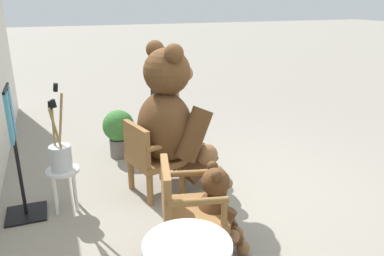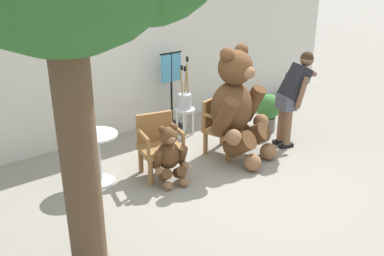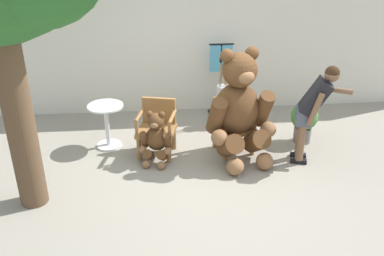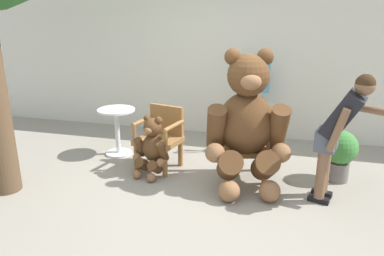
# 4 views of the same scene
# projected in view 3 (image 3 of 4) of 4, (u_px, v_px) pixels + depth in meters

# --- Properties ---
(ground_plane) EXTENTS (60.00, 60.00, 0.00)m
(ground_plane) POSITION_uv_depth(u_px,v_px,m) (200.00, 173.00, 6.23)
(ground_plane) COLOR gray
(back_wall) EXTENTS (10.00, 0.16, 2.80)m
(back_wall) POSITION_uv_depth(u_px,v_px,m) (186.00, 37.00, 7.76)
(back_wall) COLOR silver
(back_wall) RESTS_ON ground
(wooden_chair_left) EXTENTS (0.67, 0.64, 0.86)m
(wooden_chair_left) POSITION_uv_depth(u_px,v_px,m) (157.00, 126.00, 6.58)
(wooden_chair_left) COLOR olive
(wooden_chair_left) RESTS_ON ground
(wooden_chair_right) EXTENTS (0.67, 0.64, 0.86)m
(wooden_chair_right) POSITION_uv_depth(u_px,v_px,m) (232.00, 123.00, 6.68)
(wooden_chair_right) COLOR olive
(wooden_chair_right) RESTS_ON ground
(teddy_bear_large) EXTENTS (1.07, 1.08, 1.72)m
(teddy_bear_large) POSITION_uv_depth(u_px,v_px,m) (239.00, 107.00, 6.27)
(teddy_bear_large) COLOR brown
(teddy_bear_large) RESTS_ON ground
(teddy_bear_small) EXTENTS (0.51, 0.51, 0.82)m
(teddy_bear_small) POSITION_uv_depth(u_px,v_px,m) (156.00, 138.00, 6.35)
(teddy_bear_small) COLOR brown
(teddy_bear_small) RESTS_ON ground
(person_visitor) EXTENTS (0.85, 0.48, 1.52)m
(person_visitor) POSITION_uv_depth(u_px,v_px,m) (313.00, 106.00, 6.15)
(person_visitor) COLOR black
(person_visitor) RESTS_ON ground
(white_stool) EXTENTS (0.34, 0.34, 0.46)m
(white_stool) POSITION_uv_depth(u_px,v_px,m) (223.00, 105.00, 7.57)
(white_stool) COLOR white
(white_stool) RESTS_ON ground
(brush_bucket) EXTENTS (0.22, 0.22, 0.90)m
(brush_bucket) POSITION_uv_depth(u_px,v_px,m) (223.00, 91.00, 7.45)
(brush_bucket) COLOR silver
(brush_bucket) RESTS_ON white_stool
(round_side_table) EXTENTS (0.56, 0.56, 0.72)m
(round_side_table) POSITION_uv_depth(u_px,v_px,m) (107.00, 121.00, 6.77)
(round_side_table) COLOR silver
(round_side_table) RESTS_ON ground
(potted_plant) EXTENTS (0.44, 0.44, 0.68)m
(potted_plant) POSITION_uv_depth(u_px,v_px,m) (304.00, 120.00, 6.93)
(potted_plant) COLOR slate
(potted_plant) RESTS_ON ground
(clothing_display_stand) EXTENTS (0.44, 0.40, 1.36)m
(clothing_display_stand) POSITION_uv_depth(u_px,v_px,m) (220.00, 78.00, 7.77)
(clothing_display_stand) COLOR black
(clothing_display_stand) RESTS_ON ground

